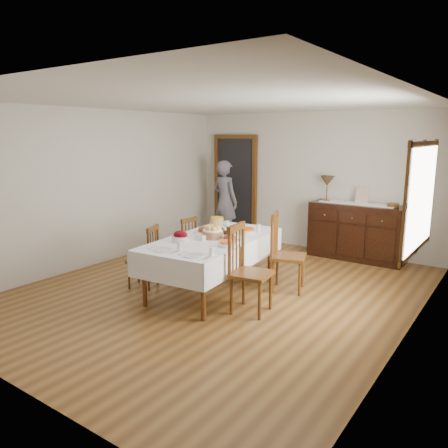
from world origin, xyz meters
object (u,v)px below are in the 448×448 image
Objects in this scene: dining_table at (213,244)px; person at (225,199)px; chair_left_near at (146,256)px; sideboard at (357,232)px; chair_right_near at (247,268)px; table_lamp at (327,182)px; chair_left_far at (184,244)px; chair_right_far at (285,252)px.

dining_table is 1.30× the size of person.
sideboard is (2.01, 3.20, 0.04)m from chair_left_near.
person is (-2.32, 2.86, 0.34)m from chair_right_near.
chair_right_near is at bearing -85.30° from table_lamp.
chair_left_far is at bearing 148.39° from dining_table.
chair_left_far is at bearing 56.12° from chair_right_near.
chair_right_near reaches higher than chair_left_far.
chair_right_far is at bearing 101.43° from chair_left_near.
dining_table is 2.60× the size of chair_left_far.
chair_left_far is (-0.94, 0.47, -0.22)m from dining_table.
table_lamp is (-0.59, -0.00, 0.85)m from sideboard.
chair_right_near is (1.72, -0.83, 0.11)m from chair_left_far.
chair_right_far is 0.62× the size of person.
chair_left_far is (-0.05, 0.90, -0.01)m from chair_left_near.
table_lamp is at bearing 148.90° from chair_left_far.
person is at bearing -172.85° from table_lamp.
dining_table is at bearing 96.11° from chair_left_near.
chair_right_far is (1.69, 1.04, 0.10)m from chair_left_near.
chair_right_near is 0.67× the size of sideboard.
dining_table is 1.41× the size of sideboard.
person is (-0.65, 2.93, 0.43)m from chair_left_near.
person is (-1.53, 2.50, 0.22)m from dining_table.
table_lamp reaches higher than sideboard.
dining_table is 1.07m from chair_left_far.
chair_right_far is 3.04m from person.
chair_left_far is 1.92m from chair_right_near.
chair_right_near reaches higher than chair_left_near.
chair_right_near is at bearing 72.70° from chair_left_near.
chair_right_near is 2.40× the size of table_lamp.
chair_right_near is at bearing -96.18° from sideboard.
table_lamp is at bearing -11.48° from chair_right_far.
dining_table is 0.87m from chair_right_near.
chair_left_far is at bearing -122.68° from table_lamp.
person reaches higher than dining_table.
chair_left_far is at bearing -131.96° from sideboard.
table_lamp reaches higher than dining_table.
dining_table is 2.89m from table_lamp.
chair_right_near is 3.22m from table_lamp.
person is at bearing 116.68° from dining_table.
sideboard reaches higher than chair_left_far.
chair_left_near is 0.51× the size of person.
table_lamp is at bearing 74.22° from dining_table.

